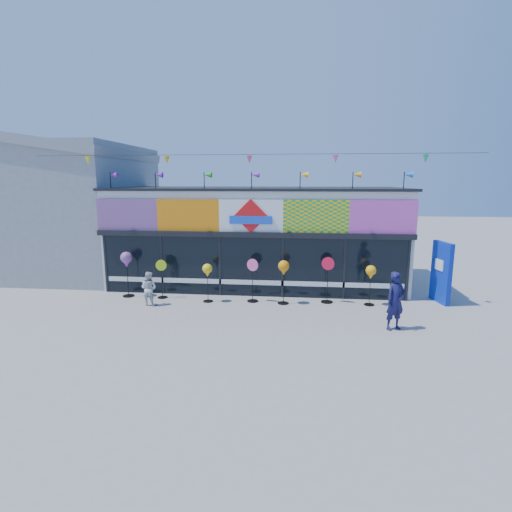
# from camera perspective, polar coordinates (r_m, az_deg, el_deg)

# --- Properties ---
(ground) EXTENTS (80.00, 80.00, 0.00)m
(ground) POSITION_cam_1_polar(r_m,az_deg,el_deg) (12.31, -2.61, -10.20)
(ground) COLOR gray
(ground) RESTS_ON ground
(kite_shop) EXTENTS (16.00, 5.70, 5.31)m
(kite_shop) POSITION_cam_1_polar(r_m,az_deg,el_deg) (17.55, 0.25, 3.05)
(kite_shop) COLOR white
(kite_shop) RESTS_ON ground
(neighbour_building) EXTENTS (8.18, 7.20, 6.87)m
(neighbour_building) POSITION_cam_1_polar(r_m,az_deg,el_deg) (21.84, -26.72, 6.48)
(neighbour_building) COLOR gray
(neighbour_building) RESTS_ON ground
(blue_sign) EXTENTS (0.40, 1.13, 2.23)m
(blue_sign) POSITION_cam_1_polar(r_m,az_deg,el_deg) (15.96, 24.94, -2.12)
(blue_sign) COLOR #0B2BAF
(blue_sign) RESTS_ON ground
(spinner_0) EXTENTS (0.44, 0.44, 1.74)m
(spinner_0) POSITION_cam_1_polar(r_m,az_deg,el_deg) (15.92, -18.01, -0.66)
(spinner_0) COLOR black
(spinner_0) RESTS_ON ground
(spinner_1) EXTENTS (0.41, 0.37, 1.47)m
(spinner_1) POSITION_cam_1_polar(r_m,az_deg,el_deg) (15.49, -13.32, -3.06)
(spinner_1) COLOR black
(spinner_1) RESTS_ON ground
(spinner_2) EXTENTS (0.36, 0.36, 1.43)m
(spinner_2) POSITION_cam_1_polar(r_m,az_deg,el_deg) (14.62, -6.96, -2.20)
(spinner_2) COLOR black
(spinner_2) RESTS_ON ground
(spinner_3) EXTENTS (0.43, 0.41, 1.60)m
(spinner_3) POSITION_cam_1_polar(r_m,az_deg,el_deg) (14.61, -0.49, -3.32)
(spinner_3) COLOR black
(spinner_3) RESTS_ON ground
(spinner_4) EXTENTS (0.40, 0.40, 1.60)m
(spinner_4) POSITION_cam_1_polar(r_m,az_deg,el_deg) (14.29, 3.97, -1.89)
(spinner_4) COLOR black
(spinner_4) RESTS_ON ground
(spinner_5) EXTENTS (0.45, 0.43, 1.69)m
(spinner_5) POSITION_cam_1_polar(r_m,az_deg,el_deg) (14.72, 10.19, -3.21)
(spinner_5) COLOR black
(spinner_5) RESTS_ON ground
(spinner_6) EXTENTS (0.37, 0.37, 1.46)m
(spinner_6) POSITION_cam_1_polar(r_m,az_deg,el_deg) (14.68, 16.08, -2.40)
(spinner_6) COLOR black
(spinner_6) RESTS_ON ground
(adult_man) EXTENTS (0.76, 0.67, 1.76)m
(adult_man) POSITION_cam_1_polar(r_m,az_deg,el_deg) (12.60, 19.30, -6.09)
(adult_man) COLOR #161543
(adult_man) RESTS_ON ground
(child) EXTENTS (0.65, 0.46, 1.22)m
(child) POSITION_cam_1_polar(r_m,az_deg,el_deg) (14.78, -15.06, -4.48)
(child) COLOR silver
(child) RESTS_ON ground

